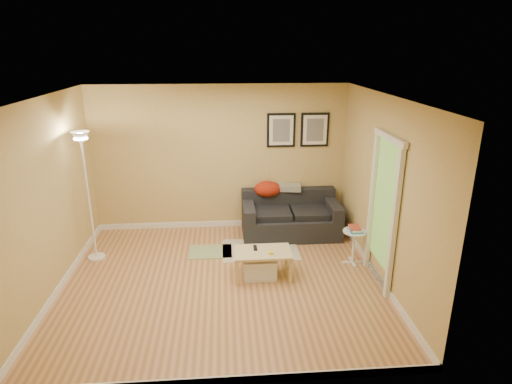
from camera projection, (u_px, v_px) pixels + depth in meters
floor at (222, 281)px, 6.14m from camera, size 4.50×4.50×0.00m
ceiling at (217, 97)px, 5.30m from camera, size 4.50×4.50×0.00m
wall_back at (220, 159)px, 7.61m from camera, size 4.50×0.00×4.50m
wall_front at (219, 270)px, 3.84m from camera, size 4.50×0.00×4.50m
wall_left at (47, 200)px, 5.56m from camera, size 0.00×4.00×4.00m
wall_right at (384, 192)px, 5.89m from camera, size 0.00×4.00×4.00m
baseboard_back at (222, 223)px, 8.00m from camera, size 4.50×0.02×0.10m
baseboard_front at (223, 380)px, 4.25m from camera, size 4.50×0.02×0.10m
baseboard_left at (62, 284)px, 5.96m from camera, size 0.02×4.00×0.10m
baseboard_right at (375, 272)px, 6.29m from camera, size 0.02×4.00×0.10m
sofa at (291, 215)px, 7.55m from camera, size 1.70×0.90×0.75m
red_throw at (268, 189)px, 7.66m from camera, size 0.48×0.36×0.28m
plaid_throw at (289, 187)px, 7.72m from camera, size 0.45×0.32×0.10m
framed_print_left at (281, 130)px, 7.50m from camera, size 0.50×0.04×0.60m
framed_print_right at (315, 130)px, 7.54m from camera, size 0.50×0.04×0.60m
area_rug at (260, 250)px, 7.08m from camera, size 1.25×0.85×0.01m
green_runner at (210, 252)px, 7.01m from camera, size 0.70×0.50×0.01m
coffee_table at (263, 264)px, 6.21m from camera, size 0.89×0.62×0.41m
remote_control at (255, 248)px, 6.22m from camera, size 0.05×0.16×0.02m
tape_roll at (271, 253)px, 6.05m from camera, size 0.07×0.07×0.03m
storage_bin at (260, 267)px, 6.22m from camera, size 0.49×0.36×0.30m
side_table at (353, 247)px, 6.57m from camera, size 0.36×0.36×0.54m
book_stack at (355, 229)px, 6.47m from camera, size 0.18×0.24×0.08m
floor_lamp at (89, 201)px, 6.50m from camera, size 0.26×0.26×2.04m
doorway at (382, 214)px, 5.83m from camera, size 0.12×1.01×2.13m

